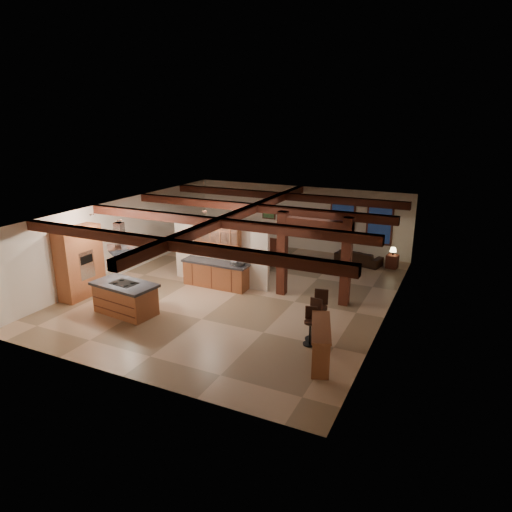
{
  "coord_description": "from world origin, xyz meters",
  "views": [
    {
      "loc": [
        6.92,
        -13.2,
        5.93
      ],
      "look_at": [
        0.42,
        0.5,
        1.23
      ],
      "focal_mm": 32.0,
      "sensor_mm": 36.0,
      "label": 1
    }
  ],
  "objects_px": {
    "kitchen_island": "(125,298)",
    "sofa": "(359,257)",
    "dining_table": "(250,262)",
    "bar_counter": "(321,337)"
  },
  "relations": [
    {
      "from": "kitchen_island",
      "to": "sofa",
      "type": "height_order",
      "value": "kitchen_island"
    },
    {
      "from": "kitchen_island",
      "to": "dining_table",
      "type": "distance_m",
      "value": 5.68
    },
    {
      "from": "kitchen_island",
      "to": "sofa",
      "type": "xyz_separation_m",
      "value": [
        5.39,
        8.05,
        -0.23
      ]
    },
    {
      "from": "kitchen_island",
      "to": "sofa",
      "type": "distance_m",
      "value": 9.69
    },
    {
      "from": "dining_table",
      "to": "bar_counter",
      "type": "height_order",
      "value": "bar_counter"
    },
    {
      "from": "kitchen_island",
      "to": "dining_table",
      "type": "relative_size",
      "value": 1.2
    },
    {
      "from": "kitchen_island",
      "to": "bar_counter",
      "type": "distance_m",
      "value": 6.37
    },
    {
      "from": "sofa",
      "to": "dining_table",
      "type": "bearing_deg",
      "value": 47.46
    },
    {
      "from": "dining_table",
      "to": "sofa",
      "type": "bearing_deg",
      "value": 19.36
    },
    {
      "from": "sofa",
      "to": "bar_counter",
      "type": "bearing_deg",
      "value": 109.52
    }
  ]
}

